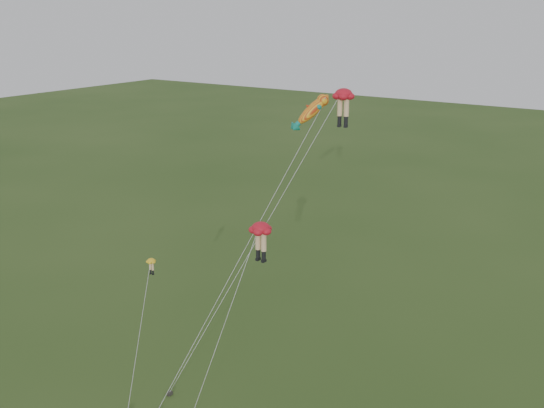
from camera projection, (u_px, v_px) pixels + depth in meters
The scene contains 5 objects.
ground at pixel (193, 394), 41.75m from camera, with size 300.00×300.00×0.00m, color #2C4719.
legs_kite_red_high at pixel (341, 101), 40.95m from camera, with size 7.82×12.18×20.23m.
legs_kite_red_mid at pixel (260, 233), 39.13m from camera, with size 2.26×7.35×12.22m.
legs_kite_yellow at pixel (149, 273), 45.14m from camera, with size 4.91×7.80×7.44m.
fish_kite at pixel (312, 111), 41.92m from camera, with size 5.36×14.28×19.98m.
Camera 1 is at (24.38, -26.86, 25.08)m, focal length 40.00 mm.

